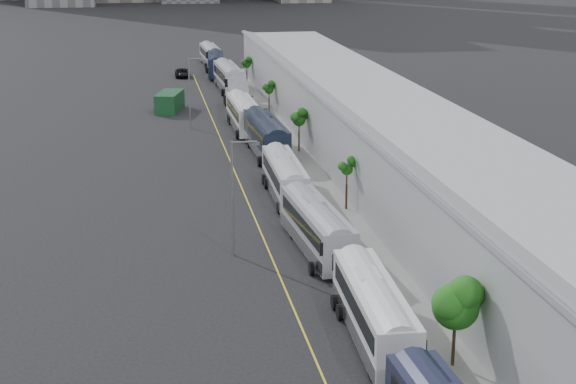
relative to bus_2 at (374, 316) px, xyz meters
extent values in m
cube|color=gray|center=(6.84, 22.23, -1.46)|extent=(10.00, 170.00, 0.12)
cube|color=gold|center=(-3.66, 22.23, -1.51)|extent=(0.12, 160.00, 0.02)
cube|color=gray|center=(10.84, 22.23, 1.88)|extent=(12.00, 160.00, 6.80)
cube|color=gray|center=(10.84, 22.23, 4.33)|extent=(12.45, 160.40, 2.57)
cube|color=gray|center=(4.94, 22.23, 5.48)|extent=(0.30, 160.00, 0.40)
cube|color=silver|center=(0.00, 0.02, 0.30)|extent=(2.95, 12.38, 2.98)
cube|color=black|center=(0.00, -0.17, 0.84)|extent=(2.95, 10.91, 1.01)
cube|color=silver|center=(0.00, 0.02, -0.65)|extent=(2.98, 12.13, 0.95)
cube|color=silver|center=(0.00, 1.44, 1.94)|extent=(1.31, 2.13, 0.28)
cube|color=gray|center=(-0.26, 14.97, 0.32)|extent=(3.31, 12.51, 3.00)
cube|color=black|center=(-0.26, 14.78, 0.86)|extent=(3.26, 11.03, 1.02)
cube|color=silver|center=(-0.26, 14.97, -0.64)|extent=(3.33, 12.26, 0.96)
cube|color=gray|center=(-0.26, 16.39, 1.96)|extent=(1.38, 2.17, 0.29)
cube|color=silver|center=(-0.29, 29.03, 0.29)|extent=(2.63, 12.24, 2.96)
cube|color=black|center=(-0.29, 28.84, 0.82)|extent=(2.67, 10.78, 1.01)
cube|color=silver|center=(-0.29, 29.03, -0.65)|extent=(2.67, 12.00, 0.95)
cube|color=silver|center=(-0.29, 30.44, 1.91)|extent=(1.25, 2.08, 0.28)
cube|color=black|center=(0.33, 45.06, 0.49)|extent=(3.19, 13.61, 3.28)
cube|color=black|center=(0.33, 44.85, 1.08)|extent=(3.19, 11.99, 1.11)
cube|color=silver|center=(0.33, 45.06, -0.56)|extent=(3.22, 13.34, 1.05)
cube|color=black|center=(0.33, 46.62, 2.28)|extent=(1.43, 2.34, 0.31)
cube|color=white|center=(-0.51, 57.71, 0.40)|extent=(2.78, 12.99, 3.14)
cube|color=black|center=(-0.51, 57.51, 0.97)|extent=(2.81, 11.44, 1.07)
cube|color=silver|center=(-0.51, 57.71, -0.60)|extent=(2.81, 12.73, 1.00)
cube|color=white|center=(-0.51, 59.20, 2.12)|extent=(1.33, 2.21, 0.30)
cube|color=gray|center=(0.21, 69.94, 0.41)|extent=(3.78, 13.17, 3.15)
cube|color=black|center=(0.21, 69.74, 0.97)|extent=(3.70, 11.62, 1.07)
cube|color=silver|center=(0.21, 69.94, -0.60)|extent=(3.80, 12.91, 1.01)
cube|color=gray|center=(0.21, 71.43, 2.13)|extent=(1.50, 2.31, 0.30)
cube|color=#B5B7C0|center=(0.56, 86.23, 0.49)|extent=(3.21, 13.61, 3.28)
cube|color=black|center=(0.56, 86.02, 1.08)|extent=(3.21, 11.99, 1.11)
cube|color=silver|center=(0.56, 86.23, -0.56)|extent=(3.24, 13.34, 1.05)
cube|color=#B5B7C0|center=(0.56, 87.79, 2.28)|extent=(1.44, 2.34, 0.31)
cube|color=#161D32|center=(0.03, 100.82, 0.37)|extent=(3.52, 12.90, 3.09)
cube|color=black|center=(0.03, 100.62, 0.93)|extent=(3.46, 11.38, 1.05)
cube|color=silver|center=(0.03, 100.82, -0.62)|extent=(3.54, 12.65, 0.99)
cube|color=#161D32|center=(0.03, 102.29, 2.06)|extent=(1.44, 2.25, 0.29)
cube|color=silver|center=(0.14, 113.76, 0.32)|extent=(2.92, 12.45, 3.00)
cube|color=black|center=(0.14, 113.57, 0.86)|extent=(2.93, 10.97, 1.02)
cube|color=silver|center=(0.14, 113.76, -0.64)|extent=(2.96, 12.20, 0.96)
cube|color=silver|center=(0.14, 115.18, 1.96)|extent=(1.31, 2.14, 0.29)
cylinder|color=black|center=(3.33, -3.75, 0.38)|extent=(0.18, 0.18, 3.80)
sphere|color=#154F12|center=(3.33, -3.75, 2.34)|extent=(2.49, 2.49, 2.49)
cylinder|color=black|center=(4.14, 24.41, 0.41)|extent=(0.18, 0.18, 3.86)
sphere|color=#154F12|center=(4.14, 24.41, 2.17)|extent=(1.00, 1.00, 1.00)
cylinder|color=black|center=(3.94, 45.55, 0.39)|extent=(0.18, 0.18, 3.81)
sphere|color=#154F12|center=(3.94, 45.55, 2.19)|extent=(1.40, 1.40, 1.40)
cylinder|color=black|center=(4.05, 68.14, 0.10)|extent=(0.18, 0.18, 3.22)
sphere|color=#154F12|center=(4.05, 68.14, 1.62)|extent=(1.18, 1.18, 1.18)
cylinder|color=black|center=(4.03, 91.79, 0.13)|extent=(0.18, 0.18, 3.29)
sphere|color=#154F12|center=(4.03, 91.79, 1.68)|extent=(1.22, 1.22, 1.22)
cylinder|color=#59595E|center=(-6.28, 15.21, 2.67)|extent=(0.18, 0.18, 8.36)
cylinder|color=#59595E|center=(-5.38, 15.21, 6.75)|extent=(1.80, 0.14, 0.14)
cube|color=#59595E|center=(-4.58, 15.21, 6.60)|extent=(0.50, 0.22, 0.18)
cylinder|color=#59595E|center=(-6.67, 59.60, 2.67)|extent=(0.18, 0.18, 8.37)
cylinder|color=#59595E|center=(-5.77, 59.60, 6.75)|extent=(1.80, 0.14, 0.14)
cube|color=#59595E|center=(-4.97, 59.60, 6.60)|extent=(0.50, 0.22, 0.18)
cube|color=#11381C|center=(-8.68, 71.13, -0.29)|extent=(4.21, 6.92, 2.45)
imported|color=black|center=(-5.54, 100.12, -0.83)|extent=(2.30, 4.95, 1.37)
camera|label=1|loc=(-12.22, -43.94, 20.31)|focal=55.00mm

